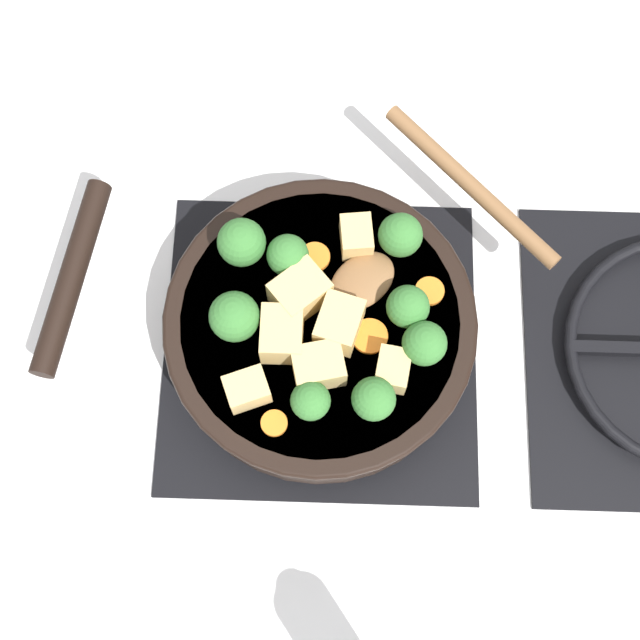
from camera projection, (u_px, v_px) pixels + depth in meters
name	position (u px, v px, depth m)	size (l,w,h in m)	color
ground_plane	(320.00, 346.00, 0.89)	(2.40, 2.40, 0.00)	white
front_burner_grate	(320.00, 343.00, 0.88)	(0.31, 0.31, 0.03)	black
skillet_pan	(317.00, 328.00, 0.84)	(0.29, 0.41, 0.06)	black
wooden_spoon	(423.00, 228.00, 0.83)	(0.22, 0.23, 0.02)	brown
tofu_cube_center_large	(356.00, 237.00, 0.82)	(0.04, 0.03, 0.03)	#DBB770
tofu_cube_near_handle	(316.00, 366.00, 0.78)	(0.04, 0.04, 0.04)	#DBB770
tofu_cube_east_chunk	(247.00, 389.00, 0.78)	(0.04, 0.03, 0.03)	#DBB770
tofu_cube_west_chunk	(393.00, 370.00, 0.78)	(0.04, 0.03, 0.03)	#DBB770
tofu_cube_back_piece	(339.00, 323.00, 0.79)	(0.05, 0.04, 0.04)	#DBB770
tofu_cube_front_piece	(300.00, 292.00, 0.80)	(0.05, 0.04, 0.04)	#DBB770
tofu_cube_mid_small	(282.00, 334.00, 0.79)	(0.05, 0.04, 0.04)	#DBB770
broccoli_floret_near_spoon	(234.00, 317.00, 0.78)	(0.05, 0.05, 0.05)	#709956
broccoli_floret_center_top	(408.00, 307.00, 0.79)	(0.04, 0.04, 0.05)	#709956
broccoli_floret_east_rim	(288.00, 255.00, 0.80)	(0.04, 0.04, 0.05)	#709956
broccoli_floret_west_rim	(424.00, 344.00, 0.78)	(0.04, 0.04, 0.05)	#709956
broccoli_floret_north_edge	(400.00, 235.00, 0.81)	(0.04, 0.04, 0.05)	#709956
broccoli_floret_south_cluster	(311.00, 401.00, 0.76)	(0.04, 0.04, 0.04)	#709956
broccoli_floret_mid_floret	(374.00, 399.00, 0.76)	(0.04, 0.04, 0.05)	#709956
broccoli_floret_small_inner	(242.00, 243.00, 0.81)	(0.04, 0.04, 0.05)	#709956
carrot_slice_orange_thin	(430.00, 291.00, 0.82)	(0.03, 0.03, 0.01)	orange
carrot_slice_near_center	(370.00, 336.00, 0.80)	(0.03, 0.03, 0.01)	orange
carrot_slice_edge_slice	(274.00, 423.00, 0.78)	(0.02, 0.02, 0.01)	orange
carrot_slice_under_broccoli	(315.00, 257.00, 0.83)	(0.03, 0.03, 0.01)	orange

